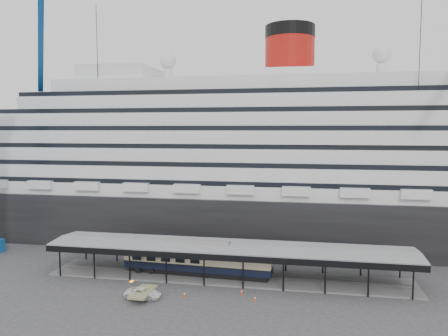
{
  "coord_description": "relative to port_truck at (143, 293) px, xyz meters",
  "views": [
    {
      "loc": [
        11.36,
        -59.82,
        22.95
      ],
      "look_at": [
        -1.22,
        8.0,
        16.8
      ],
      "focal_mm": 35.0,
      "sensor_mm": 36.0,
      "label": 1
    }
  ],
  "objects": [
    {
      "name": "traffic_cone_right",
      "position": [
        13.0,
        3.83,
        -0.33
      ],
      "size": [
        0.5,
        0.5,
        0.75
      ],
      "rotation": [
        0.0,
        0.0,
        0.4
      ],
      "color": "#D33C0B",
      "rests_on": "ground"
    },
    {
      "name": "platform_canopy",
      "position": [
        9.98,
        10.22,
        1.67
      ],
      "size": [
        56.0,
        9.18,
        5.3
      ],
      "color": "slate",
      "rests_on": "ground"
    },
    {
      "name": "traffic_cone_mid",
      "position": [
        15.08,
        1.94,
        -0.37
      ],
      "size": [
        0.44,
        0.44,
        0.65
      ],
      "rotation": [
        0.0,
        0.0,
        -0.42
      ],
      "color": "#E2500C",
      "rests_on": "ground"
    },
    {
      "name": "cruise_ship",
      "position": [
        10.03,
        37.22,
        17.65
      ],
      "size": [
        130.0,
        30.0,
        43.9
      ],
      "color": "black",
      "rests_on": "ground"
    },
    {
      "name": "port_truck",
      "position": [
        0.0,
        0.0,
        0.0
      ],
      "size": [
        5.05,
        2.41,
        1.39
      ],
      "primitive_type": "imported",
      "rotation": [
        0.0,
        0.0,
        1.55
      ],
      "color": "white",
      "rests_on": "ground"
    },
    {
      "name": "traffic_cone_left",
      "position": [
        5.41,
        1.52,
        -0.35
      ],
      "size": [
        0.47,
        0.47,
        0.7
      ],
      "rotation": [
        0.0,
        0.0,
        0.37
      ],
      "color": "#CF3D0B",
      "rests_on": "ground"
    },
    {
      "name": "pullman_carriage",
      "position": [
        5.05,
        10.22,
        2.09
      ],
      "size": [
        23.64,
        4.26,
        23.09
      ],
      "rotation": [
        0.0,
        0.0,
        -0.05
      ],
      "color": "black",
      "rests_on": "ground"
    },
    {
      "name": "ground",
      "position": [
        9.98,
        5.22,
        -0.7
      ],
      "size": [
        200.0,
        200.0,
        0.0
      ],
      "primitive_type": "plane",
      "color": "#363639",
      "rests_on": "ground"
    }
  ]
}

